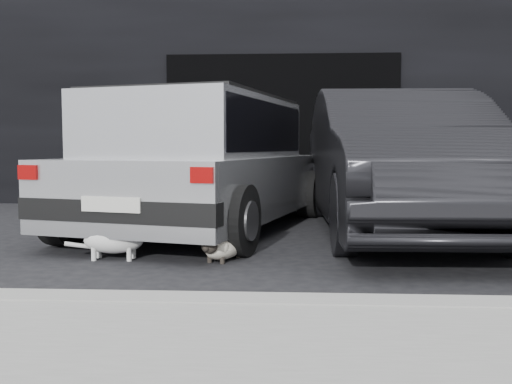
# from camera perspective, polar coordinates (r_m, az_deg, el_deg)

# --- Properties ---
(ground) EXTENTS (80.00, 80.00, 0.00)m
(ground) POSITION_cam_1_polar(r_m,az_deg,el_deg) (6.11, -7.30, -5.05)
(ground) COLOR black
(ground) RESTS_ON ground
(building_facade) EXTENTS (34.00, 4.00, 5.00)m
(building_facade) POSITION_cam_1_polar(r_m,az_deg,el_deg) (12.01, 2.77, 11.63)
(building_facade) COLOR black
(building_facade) RESTS_ON ground
(garage_opening) EXTENTS (4.00, 0.10, 2.60)m
(garage_opening) POSITION_cam_1_polar(r_m,az_deg,el_deg) (9.91, 2.64, 6.18)
(garage_opening) COLOR black
(garage_opening) RESTS_ON ground
(curb) EXTENTS (18.00, 0.25, 0.12)m
(curb) POSITION_cam_1_polar(r_m,az_deg,el_deg) (3.45, 1.30, -11.46)
(curb) COLOR gray
(curb) RESTS_ON ground
(silver_hatchback) EXTENTS (3.01, 4.74, 1.62)m
(silver_hatchback) POSITION_cam_1_polar(r_m,az_deg,el_deg) (6.93, -5.20, 3.44)
(silver_hatchback) COLOR silver
(silver_hatchback) RESTS_ON ground
(second_car) EXTENTS (1.92, 5.20, 1.70)m
(second_car) POSITION_cam_1_polar(r_m,az_deg,el_deg) (6.89, 13.99, 3.05)
(second_car) COLOR black
(second_car) RESTS_ON ground
(cat_siamese) EXTENTS (0.42, 0.72, 0.26)m
(cat_siamese) POSITION_cam_1_polar(r_m,az_deg,el_deg) (5.08, -3.47, -5.61)
(cat_siamese) COLOR beige
(cat_siamese) RESTS_ON ground
(cat_white) EXTENTS (0.82, 0.28, 0.38)m
(cat_white) POSITION_cam_1_polar(r_m,az_deg,el_deg) (5.28, -13.67, -4.61)
(cat_white) COLOR silver
(cat_white) RESTS_ON ground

